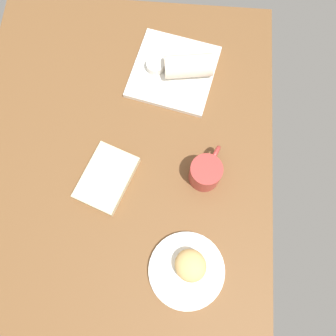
{
  "coord_description": "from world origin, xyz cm",
  "views": [
    {
      "loc": [
        31.69,
        16.63,
        102.44
      ],
      "look_at": [
        4.19,
        14.47,
        7.0
      ],
      "focal_mm": 37.43,
      "sensor_mm": 36.0,
      "label": 1
    }
  ],
  "objects_px": {
    "round_plate": "(187,270)",
    "sauce_cup": "(156,65)",
    "square_plate": "(173,72)",
    "coffee_mug": "(206,172)",
    "scone_pastry": "(191,265)",
    "breakfast_wrap": "(188,66)",
    "book_stack": "(107,178)"
  },
  "relations": [
    {
      "from": "square_plate",
      "to": "coffee_mug",
      "type": "xyz_separation_m",
      "value": [
        0.33,
        0.11,
        0.04
      ]
    },
    {
      "from": "round_plate",
      "to": "scone_pastry",
      "type": "bearing_deg",
      "value": 148.83
    },
    {
      "from": "scone_pastry",
      "to": "book_stack",
      "type": "xyz_separation_m",
      "value": [
        -0.22,
        -0.25,
        -0.03
      ]
    },
    {
      "from": "round_plate",
      "to": "breakfast_wrap",
      "type": "relative_size",
      "value": 1.42
    },
    {
      "from": "round_plate",
      "to": "sauce_cup",
      "type": "bearing_deg",
      "value": -167.29
    },
    {
      "from": "book_stack",
      "to": "square_plate",
      "type": "bearing_deg",
      "value": 155.46
    },
    {
      "from": "scone_pastry",
      "to": "square_plate",
      "type": "relative_size",
      "value": 0.35
    },
    {
      "from": "scone_pastry",
      "to": "book_stack",
      "type": "relative_size",
      "value": 0.41
    },
    {
      "from": "scone_pastry",
      "to": "breakfast_wrap",
      "type": "relative_size",
      "value": 0.6
    },
    {
      "from": "round_plate",
      "to": "breakfast_wrap",
      "type": "xyz_separation_m",
      "value": [
        -0.6,
        -0.03,
        0.04
      ]
    },
    {
      "from": "round_plate",
      "to": "coffee_mug",
      "type": "xyz_separation_m",
      "value": [
        -0.27,
        0.04,
        0.04
      ]
    },
    {
      "from": "breakfast_wrap",
      "to": "coffee_mug",
      "type": "relative_size",
      "value": 1.11
    },
    {
      "from": "scone_pastry",
      "to": "breakfast_wrap",
      "type": "xyz_separation_m",
      "value": [
        -0.58,
        -0.04,
        0.01
      ]
    },
    {
      "from": "round_plate",
      "to": "book_stack",
      "type": "relative_size",
      "value": 0.96
    },
    {
      "from": "breakfast_wrap",
      "to": "square_plate",
      "type": "bearing_deg",
      "value": 77.4
    },
    {
      "from": "breakfast_wrap",
      "to": "coffee_mug",
      "type": "xyz_separation_m",
      "value": [
        0.33,
        0.07,
        -0.01
      ]
    },
    {
      "from": "square_plate",
      "to": "sauce_cup",
      "type": "height_order",
      "value": "sauce_cup"
    },
    {
      "from": "round_plate",
      "to": "square_plate",
      "type": "bearing_deg",
      "value": -172.43
    },
    {
      "from": "round_plate",
      "to": "coffee_mug",
      "type": "bearing_deg",
      "value": 172.52
    },
    {
      "from": "scone_pastry",
      "to": "breakfast_wrap",
      "type": "bearing_deg",
      "value": -175.84
    },
    {
      "from": "coffee_mug",
      "to": "round_plate",
      "type": "bearing_deg",
      "value": -7.48
    },
    {
      "from": "scone_pastry",
      "to": "sauce_cup",
      "type": "xyz_separation_m",
      "value": [
        -0.59,
        -0.14,
        -0.01
      ]
    },
    {
      "from": "coffee_mug",
      "to": "scone_pastry",
      "type": "bearing_deg",
      "value": -6.12
    },
    {
      "from": "sauce_cup",
      "to": "coffee_mug",
      "type": "relative_size",
      "value": 0.44
    },
    {
      "from": "breakfast_wrap",
      "to": "book_stack",
      "type": "bearing_deg",
      "value": 141.01
    },
    {
      "from": "book_stack",
      "to": "scone_pastry",
      "type": "bearing_deg",
      "value": 48.64
    },
    {
      "from": "sauce_cup",
      "to": "square_plate",
      "type": "bearing_deg",
      "value": 86.03
    },
    {
      "from": "round_plate",
      "to": "book_stack",
      "type": "xyz_separation_m",
      "value": [
        -0.24,
        -0.25,
        0.01
      ]
    },
    {
      "from": "round_plate",
      "to": "sauce_cup",
      "type": "distance_m",
      "value": 0.62
    },
    {
      "from": "square_plate",
      "to": "breakfast_wrap",
      "type": "height_order",
      "value": "breakfast_wrap"
    },
    {
      "from": "scone_pastry",
      "to": "sauce_cup",
      "type": "relative_size",
      "value": 1.5
    },
    {
      "from": "round_plate",
      "to": "scone_pastry",
      "type": "xyz_separation_m",
      "value": [
        -0.01,
        0.01,
        0.03
      ]
    }
  ]
}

